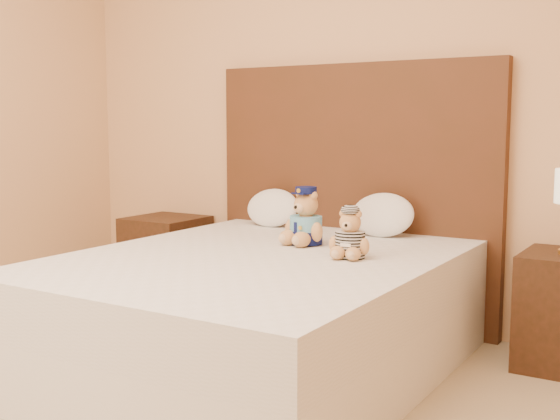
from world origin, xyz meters
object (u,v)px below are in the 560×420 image
Objects in this scene: nightstand_left at (166,258)px; teddy_prisoner at (350,233)px; bed at (257,313)px; teddy_police at (306,216)px; pillow_right at (382,213)px; pillow_left at (272,206)px.

teddy_prisoner is at bearing -20.98° from nightstand_left.
nightstand_left is (-1.25, 0.80, -0.00)m from bed.
teddy_police is 0.80× the size of pillow_right.
bed is 8.88× the size of teddy_prisoner.
bed is 1.48m from nightstand_left.
pillow_left is at bearing 118.01° from bed.
teddy_police is 0.41m from teddy_prisoner.
pillow_left reaches higher than bed.
bed is 3.64× the size of nightstand_left.
teddy_police is at bearing -18.08° from nightstand_left.
bed is at bearing -83.70° from teddy_police.
pillow_left is at bearing 2.13° from nightstand_left.
bed is at bearing -164.51° from teddy_prisoner.
teddy_police reaches higher than teddy_prisoner.
nightstand_left is at bearing 151.27° from teddy_prisoner.
pillow_right is at bearing 0.00° from pillow_left.
bed is 0.58m from teddy_prisoner.
teddy_prisoner is at bearing -17.52° from teddy_police.
pillow_right is (0.22, 0.45, -0.02)m from teddy_police.
nightstand_left is at bearing -177.87° from pillow_left.
pillow_right reaches higher than nightstand_left.
pillow_left is 0.71m from pillow_right.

